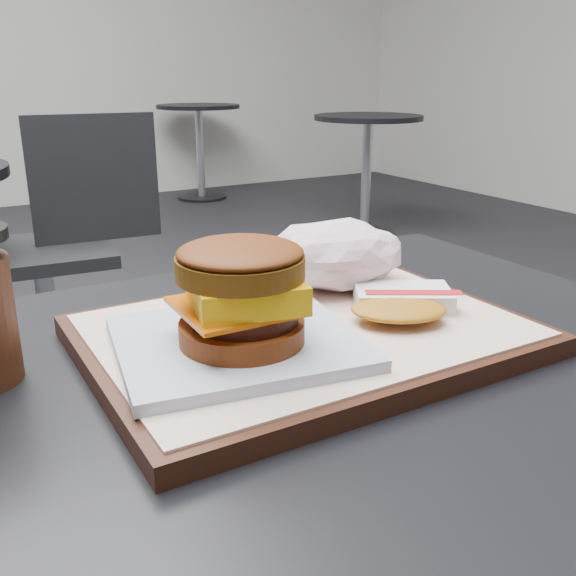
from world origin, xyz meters
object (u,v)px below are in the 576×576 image
at_px(hash_brown, 401,303).
at_px(neighbor_chair, 61,235).
at_px(breakfast_sandwich, 240,305).
at_px(crumpled_wrapper, 335,254).
at_px(customer_table, 293,545).
at_px(serving_tray, 306,334).

height_order(hash_brown, neighbor_chair, neighbor_chair).
height_order(breakfast_sandwich, hash_brown, breakfast_sandwich).
relative_size(breakfast_sandwich, crumpled_wrapper, 1.42).
bearing_deg(neighbor_chair, customer_table, -94.33).
relative_size(serving_tray, neighbor_chair, 0.43).
distance_m(serving_tray, breakfast_sandwich, 0.09).
relative_size(hash_brown, neighbor_chair, 0.15).
bearing_deg(crumpled_wrapper, customer_table, -136.47).
bearing_deg(breakfast_sandwich, neighbor_chair, 84.10).
bearing_deg(serving_tray, crumpled_wrapper, 42.87).
relative_size(crumpled_wrapper, neighbor_chair, 0.17).
xyz_separation_m(hash_brown, crumpled_wrapper, (-0.01, 0.10, 0.02)).
distance_m(crumpled_wrapper, neighbor_chair, 1.57).
bearing_deg(breakfast_sandwich, hash_brown, 0.64).
height_order(customer_table, crumpled_wrapper, crumpled_wrapper).
bearing_deg(breakfast_sandwich, customer_table, -9.21).
bearing_deg(breakfast_sandwich, crumpled_wrapper, 32.48).
xyz_separation_m(serving_tray, neighbor_chair, (0.09, 1.62, -0.27)).
bearing_deg(crumpled_wrapper, breakfast_sandwich, -147.52).
bearing_deg(hash_brown, neighbor_chair, 89.86).
distance_m(serving_tray, crumpled_wrapper, 0.12).
xyz_separation_m(customer_table, breakfast_sandwich, (-0.05, 0.01, 0.24)).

